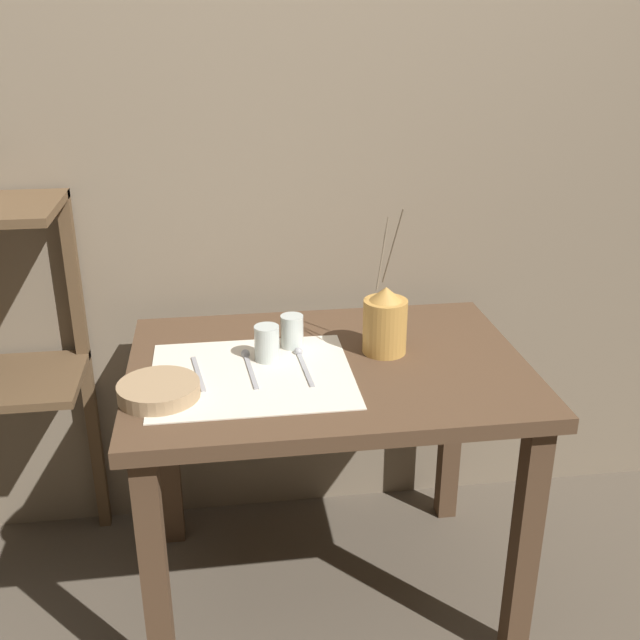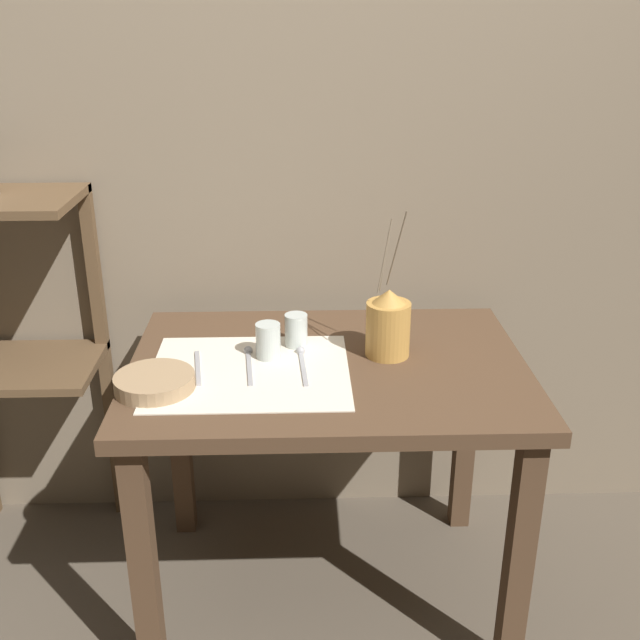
{
  "view_description": "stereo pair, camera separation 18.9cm",
  "coord_description": "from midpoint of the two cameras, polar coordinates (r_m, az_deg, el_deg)",
  "views": [
    {
      "loc": [
        -0.27,
        -1.73,
        1.59
      ],
      "look_at": [
        -0.02,
        0.0,
        0.87
      ],
      "focal_mm": 42.0,
      "sensor_mm": 36.0,
      "label": 1
    },
    {
      "loc": [
        -0.08,
        -1.75,
        1.59
      ],
      "look_at": [
        -0.02,
        0.0,
        0.87
      ],
      "focal_mm": 42.0,
      "sensor_mm": 36.0,
      "label": 2
    }
  ],
  "objects": [
    {
      "name": "ground_plane",
      "position": [
        2.36,
        2.97,
        -19.85
      ],
      "size": [
        12.0,
        12.0,
        0.0
      ],
      "primitive_type": "plane",
      "color": "brown"
    },
    {
      "name": "stone_wall_back",
      "position": [
        2.26,
        2.6,
        12.49
      ],
      "size": [
        7.0,
        0.06,
        2.4
      ],
      "color": "#7A6B56",
      "rests_on": "ground_plane"
    },
    {
      "name": "wooden_table",
      "position": [
        1.99,
        3.33,
        -6.28
      ],
      "size": [
        1.03,
        0.73,
        0.75
      ],
      "color": "#4C3523",
      "rests_on": "ground_plane"
    },
    {
      "name": "wooden_shelf_unit",
      "position": [
        2.31,
        -20.26,
        0.66
      ],
      "size": [
        0.47,
        0.34,
        1.13
      ],
      "color": "brown",
      "rests_on": "ground_plane"
    },
    {
      "name": "linen_cloth",
      "position": [
        1.89,
        -2.53,
        -4.01
      ],
      "size": [
        0.5,
        0.43,
        0.0
      ],
      "color": "beige",
      "rests_on": "wooden_table"
    },
    {
      "name": "pitcher_with_flowers",
      "position": [
        1.97,
        7.96,
        -0.43
      ],
      "size": [
        0.12,
        0.12,
        0.39
      ],
      "color": "#B7843D",
      "rests_on": "wooden_table"
    },
    {
      "name": "wooden_bowl",
      "position": [
        1.82,
        -9.61,
        -4.78
      ],
      "size": [
        0.19,
        0.19,
        0.04
      ],
      "color": "#9E7F5B",
      "rests_on": "wooden_table"
    },
    {
      "name": "glass_tumbler_near",
      "position": [
        1.94,
        -1.2,
        -1.66
      ],
      "size": [
        0.06,
        0.06,
        0.09
      ],
      "color": "#B7C1BC",
      "rests_on": "wooden_table"
    },
    {
      "name": "glass_tumbler_far",
      "position": [
        2.01,
        0.85,
        -0.83
      ],
      "size": [
        0.06,
        0.06,
        0.09
      ],
      "color": "#B7C1BC",
      "rests_on": "wooden_table"
    },
    {
      "name": "fork_outer",
      "position": [
        1.91,
        -6.51,
        -3.7
      ],
      "size": [
        0.04,
        0.2,
        0.0
      ],
      "color": "#939399",
      "rests_on": "wooden_table"
    },
    {
      "name": "spoon_inner",
      "position": [
        1.95,
        -2.71,
        -2.92
      ],
      "size": [
        0.04,
        0.21,
        0.02
      ],
      "color": "#939399",
      "rests_on": "wooden_table"
    },
    {
      "name": "spoon_outer",
      "position": [
        1.95,
        1.37,
        -2.95
      ],
      "size": [
        0.03,
        0.21,
        0.02
      ],
      "color": "#939399",
      "rests_on": "wooden_table"
    }
  ]
}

